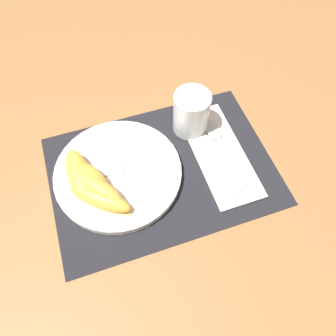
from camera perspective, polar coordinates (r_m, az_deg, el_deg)
ground_plane at (r=0.70m, az=-1.03°, el=-0.48°), size 3.00×3.00×0.00m
placemat at (r=0.69m, az=-1.04°, el=-0.39°), size 0.47×0.33×0.00m
plate at (r=0.69m, az=-8.68°, el=-0.86°), size 0.26×0.26×0.02m
juice_glass at (r=0.72m, az=4.04°, el=9.29°), size 0.08×0.08×0.10m
napkin at (r=0.72m, az=8.90°, el=2.54°), size 0.10×0.26×0.00m
knife at (r=0.71m, az=8.11°, el=2.14°), size 0.04×0.21×0.01m
spoon at (r=0.74m, az=8.64°, el=5.24°), size 0.04×0.19×0.01m
fork at (r=0.68m, az=-7.18°, el=-0.21°), size 0.18×0.07×0.00m
citrus_wedge_0 at (r=0.67m, az=-15.16°, el=-1.16°), size 0.06×0.13×0.04m
citrus_wedge_1 at (r=0.66m, az=-13.23°, el=-2.21°), size 0.09×0.11×0.04m
citrus_wedge_2 at (r=0.65m, az=-12.48°, el=-3.42°), size 0.12×0.13×0.04m
citrus_wedge_3 at (r=0.64m, az=-11.72°, el=-5.25°), size 0.13×0.12×0.04m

